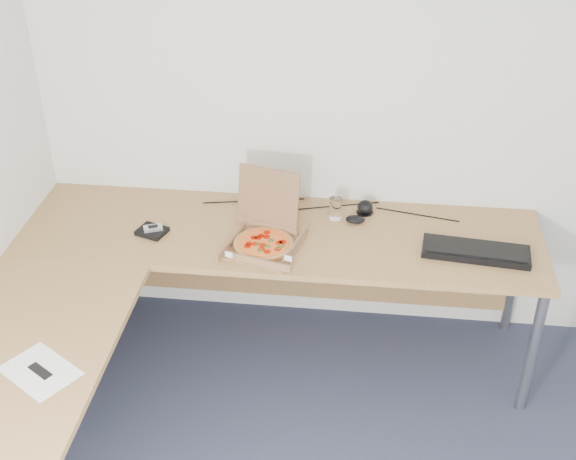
# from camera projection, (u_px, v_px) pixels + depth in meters

# --- Properties ---
(room_shell) EXTENTS (3.50, 3.50, 2.50)m
(room_shell) POSITION_uv_depth(u_px,v_px,m) (395.00, 352.00, 2.15)
(room_shell) COLOR silver
(room_shell) RESTS_ON ground
(desk) EXTENTS (2.50, 2.20, 0.73)m
(desk) POSITION_uv_depth(u_px,v_px,m) (196.00, 285.00, 3.34)
(desk) COLOR #AC7F49
(desk) RESTS_ON ground
(pizza_box) EXTENTS (0.31, 0.36, 0.31)m
(pizza_box) POSITION_uv_depth(u_px,v_px,m) (264.00, 239.00, 3.52)
(pizza_box) COLOR #966945
(pizza_box) RESTS_ON desk
(drinking_glass) EXTENTS (0.06, 0.06, 0.11)m
(drinking_glass) POSITION_uv_depth(u_px,v_px,m) (336.00, 208.00, 3.72)
(drinking_glass) COLOR white
(drinking_glass) RESTS_ON desk
(keyboard) EXTENTS (0.50, 0.22, 0.03)m
(keyboard) POSITION_uv_depth(u_px,v_px,m) (476.00, 252.00, 3.48)
(keyboard) COLOR black
(keyboard) RESTS_ON desk
(mouse) EXTENTS (0.11, 0.09, 0.03)m
(mouse) POSITION_uv_depth(u_px,v_px,m) (355.00, 219.00, 3.71)
(mouse) COLOR black
(mouse) RESTS_ON desk
(wallet) EXTENTS (0.16, 0.15, 0.02)m
(wallet) POSITION_uv_depth(u_px,v_px,m) (152.00, 231.00, 3.63)
(wallet) COLOR black
(wallet) RESTS_ON desk
(phone) EXTENTS (0.10, 0.08, 0.02)m
(phone) POSITION_uv_depth(u_px,v_px,m) (153.00, 228.00, 3.62)
(phone) COLOR #B2B5BA
(phone) RESTS_ON wallet
(paper_sheet) EXTENTS (0.34, 0.32, 0.00)m
(paper_sheet) POSITION_uv_depth(u_px,v_px,m) (40.00, 371.00, 2.83)
(paper_sheet) COLOR white
(paper_sheet) RESTS_ON desk
(dome_speaker) EXTENTS (0.09, 0.09, 0.07)m
(dome_speaker) POSITION_uv_depth(u_px,v_px,m) (365.00, 206.00, 3.78)
(dome_speaker) COLOR black
(dome_speaker) RESTS_ON desk
(cable_bundle) EXTENTS (0.62, 0.13, 0.01)m
(cable_bundle) POSITION_uv_depth(u_px,v_px,m) (324.00, 207.00, 3.84)
(cable_bundle) COLOR black
(cable_bundle) RESTS_ON desk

